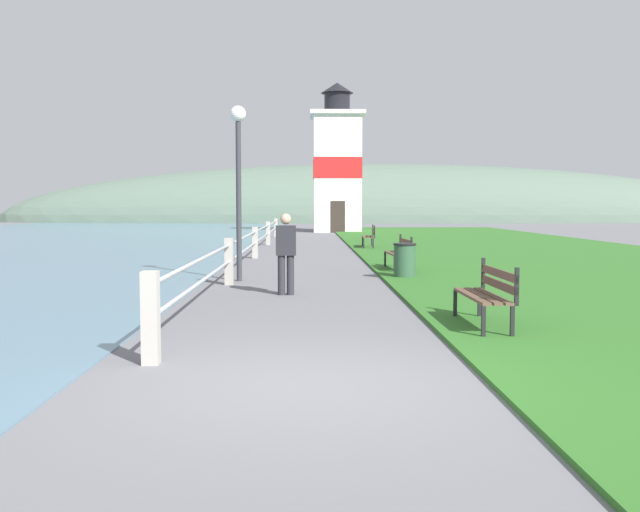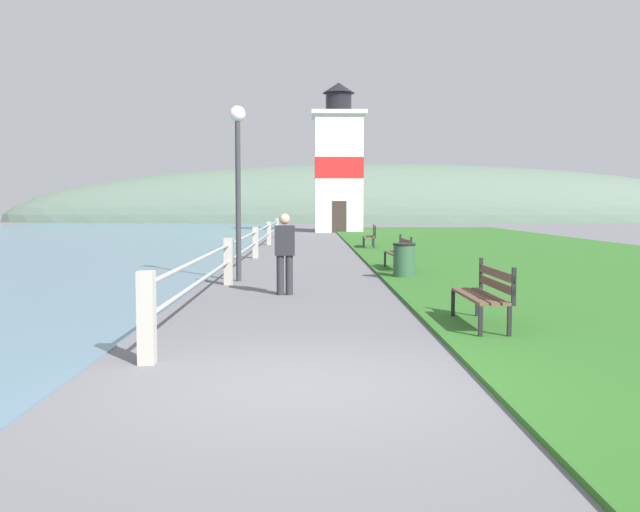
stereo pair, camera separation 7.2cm
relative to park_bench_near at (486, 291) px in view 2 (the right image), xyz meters
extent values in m
plane|color=slate|center=(-2.54, -3.10, -0.54)|extent=(160.00, 160.00, 0.00)
cube|color=#2D6623|center=(5.23, 15.76, -0.51)|extent=(12.00, 56.56, 0.06)
cube|color=#A8A399|center=(-4.21, -2.10, -0.03)|extent=(0.18, 0.18, 1.02)
cube|color=#A8A399|center=(-4.21, 5.66, -0.03)|extent=(0.18, 0.18, 1.02)
cube|color=#A8A399|center=(-4.21, 13.43, -0.03)|extent=(0.18, 0.18, 1.02)
cube|color=#A8A399|center=(-4.21, 21.19, -0.03)|extent=(0.18, 0.18, 1.02)
cube|color=#A8A399|center=(-4.21, 28.95, -0.03)|extent=(0.18, 0.18, 1.02)
cylinder|color=#B2B2B7|center=(-4.21, 13.43, 0.33)|extent=(0.06, 31.05, 0.06)
cylinder|color=#B2B2B7|center=(-4.21, 13.43, -0.03)|extent=(0.06, 31.05, 0.06)
cube|color=brown|center=(-0.24, 0.00, -0.07)|extent=(0.13, 1.71, 0.04)
cube|color=brown|center=(-0.09, 0.00, -0.07)|extent=(0.13, 1.71, 0.04)
cube|color=brown|center=(0.06, 0.00, -0.07)|extent=(0.13, 1.71, 0.04)
cube|color=brown|center=(0.14, 0.00, 0.25)|extent=(0.07, 1.71, 0.11)
cube|color=brown|center=(0.14, 0.00, 0.09)|extent=(0.07, 1.71, 0.11)
cube|color=black|center=(-0.27, -0.83, -0.31)|extent=(0.05, 0.05, 0.45)
cube|color=black|center=(-0.28, 0.83, -0.31)|extent=(0.05, 0.05, 0.45)
cube|color=black|center=(0.10, -0.83, -0.31)|extent=(0.05, 0.05, 0.45)
cube|color=black|center=(0.09, 0.83, -0.31)|extent=(0.05, 0.05, 0.45)
cube|color=black|center=(0.15, -0.83, 0.16)|extent=(0.05, 0.05, 0.49)
cube|color=black|center=(0.14, 0.83, 0.16)|extent=(0.05, 0.05, 0.49)
cube|color=brown|center=(-0.32, 8.74, -0.07)|extent=(0.18, 1.67, 0.04)
cube|color=brown|center=(-0.17, 8.74, -0.07)|extent=(0.18, 1.67, 0.04)
cube|color=brown|center=(-0.03, 8.75, -0.07)|extent=(0.18, 1.67, 0.04)
cube|color=brown|center=(0.06, 8.75, 0.25)|extent=(0.12, 1.67, 0.11)
cube|color=brown|center=(0.06, 8.75, 0.09)|extent=(0.12, 1.67, 0.11)
cube|color=black|center=(-0.32, 7.93, -0.31)|extent=(0.05, 0.05, 0.45)
cube|color=black|center=(-0.39, 9.54, -0.31)|extent=(0.05, 0.05, 0.45)
cube|color=black|center=(0.05, 7.94, -0.31)|extent=(0.05, 0.05, 0.45)
cube|color=black|center=(-0.02, 9.56, -0.31)|extent=(0.05, 0.05, 0.45)
cube|color=black|center=(0.09, 7.94, 0.16)|extent=(0.05, 0.05, 0.49)
cube|color=black|center=(0.03, 9.56, 0.16)|extent=(0.05, 0.05, 0.49)
cube|color=brown|center=(-0.25, 18.54, -0.07)|extent=(0.20, 1.66, 0.04)
cube|color=brown|center=(-0.10, 18.54, -0.07)|extent=(0.20, 1.66, 0.04)
cube|color=brown|center=(0.05, 18.53, -0.07)|extent=(0.20, 1.66, 0.04)
cube|color=brown|center=(0.13, 18.52, 0.25)|extent=(0.14, 1.66, 0.11)
cube|color=brown|center=(0.13, 18.52, 0.09)|extent=(0.14, 1.66, 0.11)
cube|color=black|center=(-0.33, 17.74, -0.31)|extent=(0.05, 0.05, 0.45)
cube|color=black|center=(-0.24, 19.35, -0.31)|extent=(0.05, 0.05, 0.45)
cube|color=black|center=(0.04, 17.72, -0.31)|extent=(0.05, 0.05, 0.45)
cube|color=black|center=(0.13, 19.33, -0.31)|extent=(0.05, 0.05, 0.45)
cube|color=black|center=(0.09, 17.72, 0.16)|extent=(0.05, 0.05, 0.49)
cube|color=black|center=(0.18, 19.33, 0.16)|extent=(0.05, 0.05, 0.49)
cube|color=white|center=(-0.58, 36.59, 3.18)|extent=(3.02, 3.02, 7.43)
cube|color=red|center=(-0.58, 36.59, 3.55)|extent=(3.06, 3.06, 1.34)
cube|color=white|center=(-0.58, 36.59, 7.02)|extent=(3.48, 3.48, 0.25)
cylinder|color=black|center=(-0.58, 36.59, 7.76)|extent=(1.66, 1.66, 1.23)
cone|color=black|center=(-0.58, 36.59, 8.71)|extent=(2.08, 2.08, 0.68)
cube|color=#332823|center=(-0.58, 35.05, 0.46)|extent=(0.90, 0.06, 2.00)
cylinder|color=#28282D|center=(-3.01, 3.88, -0.15)|extent=(0.14, 0.14, 0.77)
cylinder|color=#28282D|center=(-2.84, 3.89, -0.15)|extent=(0.14, 0.14, 0.77)
cube|color=#232328|center=(-2.92, 3.89, 0.52)|extent=(0.39, 0.23, 0.57)
sphere|color=tan|center=(-2.92, 3.89, 0.93)|extent=(0.21, 0.21, 0.21)
cylinder|color=#2D5138|center=(-0.23, 6.80, -0.14)|extent=(0.50, 0.50, 0.80)
cylinder|color=black|center=(-0.23, 6.80, 0.28)|extent=(0.54, 0.54, 0.04)
cylinder|color=#333338|center=(-4.06, 6.43, 1.26)|extent=(0.12, 0.12, 3.60)
sphere|color=white|center=(-4.06, 6.43, 3.24)|extent=(0.36, 0.36, 0.36)
ellipsoid|color=#566B5B|center=(5.46, 64.61, -0.54)|extent=(80.00, 16.00, 12.00)
camera|label=1|loc=(-2.51, -9.78, 1.19)|focal=40.00mm
camera|label=2|loc=(-2.44, -9.78, 1.19)|focal=40.00mm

